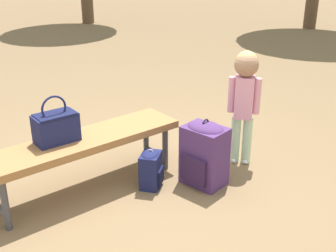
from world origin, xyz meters
TOP-DOWN VIEW (x-y plane):
  - ground_plane at (0.00, 0.00)m, footprint 40.00×40.00m
  - park_bench at (-0.38, 0.15)m, footprint 1.65×0.76m
  - handbag at (-0.57, 0.17)m, footprint 0.35×0.24m
  - child_standing at (1.01, 0.00)m, footprint 0.23×0.21m
  - backpack_large at (0.52, -0.18)m, footprint 0.37×0.41m
  - backpack_small at (0.10, -0.05)m, footprint 0.24×0.25m

SIDE VIEW (x-z plane):
  - ground_plane at x=0.00m, z-range 0.00..0.00m
  - backpack_small at x=0.10m, z-range 0.00..0.34m
  - backpack_large at x=0.52m, z-range 0.00..0.57m
  - park_bench at x=-0.38m, z-range 0.17..0.62m
  - handbag at x=-0.57m, z-range 0.39..0.76m
  - child_standing at x=1.01m, z-range 0.17..1.20m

